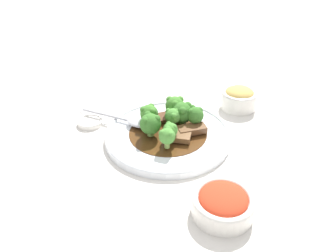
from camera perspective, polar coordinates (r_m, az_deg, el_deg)
name	(u,v)px	position (r m, az deg, el deg)	size (l,w,h in m)	color
ground_plane	(168,138)	(0.79, 0.00, -2.07)	(4.00, 4.00, 0.00)	silver
main_plate	(168,134)	(0.78, 0.00, -1.47)	(0.30, 0.30, 0.02)	white
beef_strip_0	(192,129)	(0.77, 4.18, -0.60)	(0.04, 0.07, 0.02)	brown
beef_strip_1	(180,136)	(0.75, 2.16, -1.77)	(0.06, 0.06, 0.01)	brown
beef_strip_2	(162,117)	(0.82, -0.99, 1.49)	(0.04, 0.05, 0.01)	#56331E
broccoli_floret_0	(150,123)	(0.75, -3.14, 0.54)	(0.05, 0.05, 0.06)	#7FA84C
broccoli_floret_1	(175,105)	(0.81, 1.21, 3.59)	(0.05, 0.05, 0.06)	#7FA84C
broccoli_floret_2	(149,113)	(0.79, -3.30, 2.22)	(0.04, 0.04, 0.05)	#8EB756
broccoli_floret_3	(170,130)	(0.73, 0.40, -0.67)	(0.03, 0.03, 0.04)	#8EB756
broccoli_floret_4	(173,116)	(0.78, 0.82, 1.77)	(0.04, 0.04, 0.05)	#8EB756
broccoli_floret_5	(167,136)	(0.71, -0.16, -1.76)	(0.04, 0.04, 0.05)	#8EB756
broccoli_floret_6	(194,114)	(0.79, 4.62, 2.10)	(0.04, 0.04, 0.05)	#7FA84C
broccoli_floret_7	(182,112)	(0.79, 2.46, 2.43)	(0.05, 0.05, 0.05)	#7FA84C
serving_spoon	(135,121)	(0.81, -5.76, 0.86)	(0.16, 0.16, 0.01)	#B7B7BC
side_bowl_kimchi	(223,203)	(0.60, 9.55, -13.10)	(0.11, 0.11, 0.05)	white
side_bowl_appetizer	(239,98)	(0.92, 12.24, 4.85)	(0.10, 0.10, 0.06)	white
sauce_dish	(90,122)	(0.86, -13.42, 0.69)	(0.06, 0.06, 0.01)	white
paper_napkin	(98,114)	(0.89, -12.01, 2.00)	(0.12, 0.09, 0.01)	white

